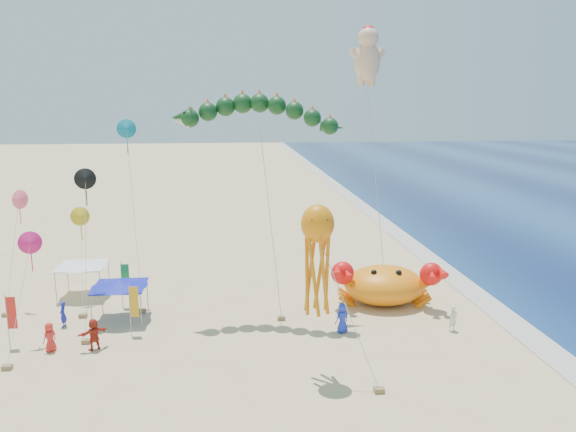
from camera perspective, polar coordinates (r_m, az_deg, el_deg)
The scene contains 11 objects.
ground at distance 36.87m, azimuth 3.48°, elevation -10.51°, with size 320.00×320.00×0.00m, color #D1B784.
foam_strip at distance 40.51m, azimuth 20.69°, elevation -9.18°, with size 320.00×320.00×0.00m, color silver.
crab_inflatable at distance 39.70m, azimuth 9.78°, elevation -6.80°, with size 7.51×5.35×3.29m.
dragon_kite at distance 35.27m, azimuth -3.16°, elevation 9.87°, with size 10.51×2.72×13.97m.
cherub_kite at distance 43.41m, azimuth 8.09°, elevation 15.89°, with size 2.00×5.43×19.29m.
octopus_kite at distance 27.89m, azimuth 3.02°, elevation -3.61°, with size 3.82×3.21×8.91m.
canopy_blue at distance 37.66m, azimuth -16.75°, elevation -6.56°, with size 3.54×3.54×2.71m.
canopy_white at distance 43.08m, azimuth -20.20°, elevation -4.51°, with size 3.56×3.56×2.71m.
feather_flags at distance 37.22m, azimuth -21.77°, elevation -7.82°, with size 9.90×6.00×3.20m.
beachgoers at distance 34.02m, azimuth -10.98°, elevation -11.04°, with size 24.53×4.61×1.86m.
small_kites at distance 38.56m, azimuth -21.26°, elevation 1.02°, with size 8.53×10.47×12.71m.
Camera 1 is at (-5.77, -33.68, 13.83)m, focal length 35.00 mm.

